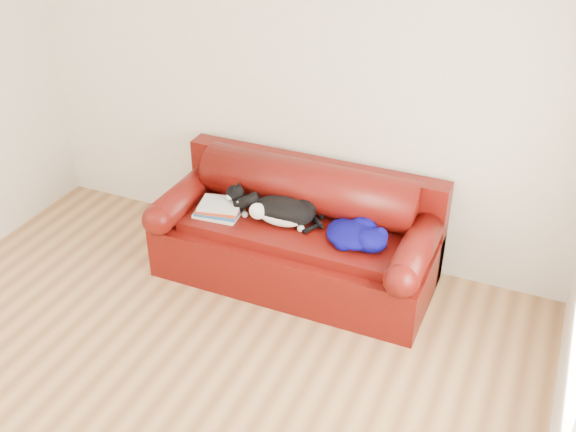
% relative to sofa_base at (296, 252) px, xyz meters
% --- Properties ---
extents(ground, '(4.50, 4.50, 0.00)m').
position_rel_sofa_base_xyz_m(ground, '(-0.27, -1.49, -0.24)').
color(ground, brown).
rests_on(ground, ground).
extents(room_shell, '(4.52, 4.02, 2.61)m').
position_rel_sofa_base_xyz_m(room_shell, '(-0.14, -1.48, 1.43)').
color(room_shell, beige).
rests_on(room_shell, ground).
extents(sofa_base, '(2.10, 0.90, 0.50)m').
position_rel_sofa_base_xyz_m(sofa_base, '(0.00, 0.00, 0.00)').
color(sofa_base, '#3B0208').
rests_on(sofa_base, ground).
extents(sofa_back, '(2.10, 1.01, 0.88)m').
position_rel_sofa_base_xyz_m(sofa_back, '(0.00, 0.24, 0.30)').
color(sofa_back, '#3B0208').
rests_on(sofa_back, ground).
extents(book_stack, '(0.36, 0.30, 0.10)m').
position_rel_sofa_base_xyz_m(book_stack, '(-0.58, -0.12, 0.31)').
color(book_stack, beige).
rests_on(book_stack, sofa_base).
extents(cat, '(0.70, 0.40, 0.25)m').
position_rel_sofa_base_xyz_m(cat, '(-0.09, -0.04, 0.36)').
color(cat, black).
rests_on(cat, sofa_base).
extents(blanket, '(0.48, 0.39, 0.15)m').
position_rel_sofa_base_xyz_m(blanket, '(0.49, -0.06, 0.33)').
color(blanket, '#02024B').
rests_on(blanket, sofa_base).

